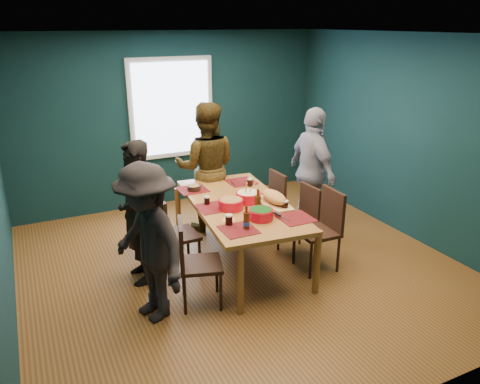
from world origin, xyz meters
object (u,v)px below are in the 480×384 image
object	(u,v)px
chair_left_near	(192,257)
chair_right_near	(324,223)
chair_right_far	(271,199)
bowl_dumpling	(248,196)
chair_left_mid	(170,229)
person_far_left	(137,213)
cutting_board	(274,198)
bowl_salad	(231,204)
chair_right_mid	(303,214)
person_back	(206,167)
person_right	(312,171)
chair_left_far	(145,217)
person_near_left	(148,244)
bowl_herbs	(261,214)
dining_table	(240,209)

from	to	relation	value
chair_left_near	chair_right_near	distance (m)	1.70
chair_right_far	bowl_dumpling	distance (m)	0.92
chair_left_mid	person_far_left	bearing A→B (deg)	173.24
chair_right_near	cutting_board	size ratio (longest dim) A/B	1.36
chair_left_near	bowl_salad	size ratio (longest dim) A/B	3.31
chair_left_near	chair_right_mid	xyz separation A→B (m)	(1.70, 0.53, -0.04)
chair_right_near	person_back	distance (m)	1.90
chair_right_far	person_back	bearing A→B (deg)	137.65
chair_left_mid	bowl_dumpling	bearing A→B (deg)	-8.87
chair_right_far	person_back	xyz separation A→B (m)	(-0.71, 0.60, 0.39)
person_back	person_right	bearing A→B (deg)	174.65
chair_left_near	chair_left_far	bearing A→B (deg)	111.85
chair_right_mid	person_near_left	bearing A→B (deg)	-168.86
chair_right_near	person_near_left	xyz separation A→B (m)	(-2.14, -0.09, 0.24)
bowl_dumpling	bowl_herbs	size ratio (longest dim) A/B	1.08
chair_right_mid	person_near_left	distance (m)	2.24
dining_table	bowl_dumpling	world-z (taller)	bowl_dumpling
chair_right_near	bowl_dumpling	bearing A→B (deg)	147.79
person_far_left	bowl_herbs	size ratio (longest dim) A/B	6.02
person_far_left	person_back	world-z (taller)	person_back
chair_right_mid	person_near_left	size ratio (longest dim) A/B	0.54
person_right	bowl_salad	xyz separation A→B (m)	(-1.50, -0.57, -0.02)
chair_right_mid	bowl_salad	size ratio (longest dim) A/B	3.09
person_near_left	bowl_salad	xyz separation A→B (m)	(1.10, 0.48, 0.05)
chair_left_near	bowl_herbs	distance (m)	0.88
person_near_left	chair_left_near	bearing A→B (deg)	75.44
chair_left_near	bowl_salad	bearing A→B (deg)	51.92
person_far_left	person_right	distance (m)	2.54
chair_left_mid	chair_right_near	bearing A→B (deg)	-21.65
chair_left_far	bowl_dumpling	size ratio (longest dim) A/B	2.88
chair_right_near	bowl_salad	world-z (taller)	chair_right_near
bowl_herbs	chair_left_mid	bearing A→B (deg)	141.66
dining_table	chair_left_far	size ratio (longest dim) A/B	2.58
dining_table	chair_right_far	distance (m)	0.96
bowl_dumpling	cutting_board	xyz separation A→B (m)	(0.24, -0.20, 0.01)
chair_left_near	bowl_herbs	bearing A→B (deg)	20.38
bowl_dumpling	person_far_left	bearing A→B (deg)	172.85
dining_table	bowl_dumpling	bearing A→B (deg)	3.11
dining_table	chair_left_near	size ratio (longest dim) A/B	2.32
bowl_herbs	bowl_dumpling	bearing A→B (deg)	78.08
chair_right_far	person_near_left	bearing A→B (deg)	-151.75
bowl_herbs	dining_table	bearing A→B (deg)	89.23
chair_left_mid	person_back	xyz separation A→B (m)	(0.88, 1.05, 0.34)
dining_table	bowl_herbs	bearing A→B (deg)	-84.97
dining_table	chair_left_mid	distance (m)	0.86
person_near_left	bowl_herbs	xyz separation A→B (m)	(1.27, 0.07, 0.05)
person_far_left	cutting_board	xyz separation A→B (m)	(1.54, -0.37, 0.05)
bowl_salad	chair_right_mid	bearing A→B (deg)	3.64
chair_left_far	bowl_herbs	size ratio (longest dim) A/B	3.11
chair_left_near	person_far_left	xyz separation A→B (m)	(-0.36, 0.75, 0.27)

